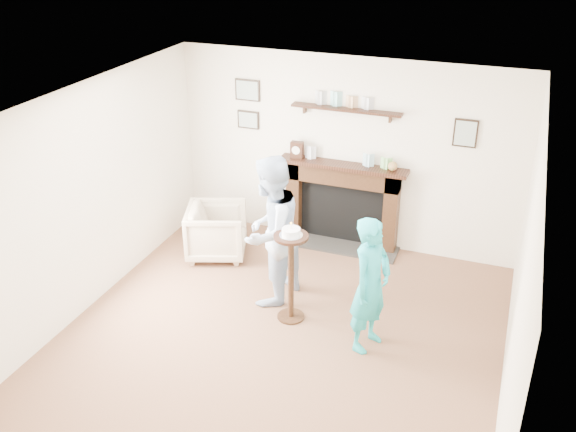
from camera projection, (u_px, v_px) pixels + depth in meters
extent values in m
plane|color=brown|center=(275.00, 345.00, 6.68)|extent=(5.00, 5.00, 0.00)
cube|color=#EFE0CB|center=(346.00, 153.00, 8.22)|extent=(4.50, 0.04, 2.50)
cube|color=#EFE0CB|center=(78.00, 205.00, 6.83)|extent=(0.04, 5.00, 2.50)
cube|color=#EFE0CB|center=(521.00, 285.00, 5.41)|extent=(0.04, 5.00, 2.50)
cube|color=silver|center=(272.00, 114.00, 5.57)|extent=(4.50, 5.00, 0.04)
cube|color=black|center=(295.00, 198.00, 8.66)|extent=(0.18, 0.20, 1.10)
cube|color=black|center=(391.00, 213.00, 8.24)|extent=(0.18, 0.20, 1.10)
cube|color=black|center=(343.00, 175.00, 8.26)|extent=(1.50, 0.20, 0.24)
cube|color=black|center=(343.00, 212.00, 8.56)|extent=(1.14, 0.06, 0.86)
cube|color=#2C2A27|center=(338.00, 245.00, 8.58)|extent=(1.60, 0.44, 0.03)
cube|color=black|center=(343.00, 166.00, 8.17)|extent=(1.68, 0.26, 0.05)
cube|color=black|center=(346.00, 110.00, 7.89)|extent=(1.40, 0.15, 0.03)
cube|color=black|center=(248.00, 90.00, 8.33)|extent=(0.34, 0.03, 0.28)
cube|color=black|center=(248.00, 120.00, 8.50)|extent=(0.30, 0.03, 0.24)
cube|color=black|center=(465.00, 133.00, 7.55)|extent=(0.28, 0.03, 0.34)
cube|color=black|center=(297.00, 150.00, 8.30)|extent=(0.16, 0.09, 0.22)
cylinder|color=#EEE4CE|center=(296.00, 150.00, 8.26)|extent=(0.11, 0.01, 0.11)
sphere|color=green|center=(393.00, 166.00, 7.93)|extent=(0.12, 0.12, 0.12)
imported|color=#BBAF8B|center=(218.00, 254.00, 8.40)|extent=(0.95, 0.94, 0.68)
imported|color=#ACBAD7|center=(271.00, 297.00, 7.48)|extent=(0.80, 0.95, 1.74)
imported|color=teal|center=(367.00, 344.00, 6.70)|extent=(0.50, 0.61, 1.46)
cylinder|color=black|center=(291.00, 316.00, 7.13)|extent=(0.30, 0.30, 0.02)
cylinder|color=black|center=(291.00, 278.00, 6.90)|extent=(0.07, 0.07, 0.98)
cylinder|color=black|center=(291.00, 237.00, 6.68)|extent=(0.37, 0.37, 0.03)
cylinder|color=silver|center=(291.00, 235.00, 6.67)|extent=(0.25, 0.25, 0.01)
cylinder|color=white|center=(291.00, 232.00, 6.66)|extent=(0.20, 0.20, 0.07)
cylinder|color=beige|center=(291.00, 226.00, 6.63)|extent=(0.01, 0.01, 0.05)
sphere|color=orange|center=(291.00, 223.00, 6.61)|extent=(0.02, 0.02, 0.02)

